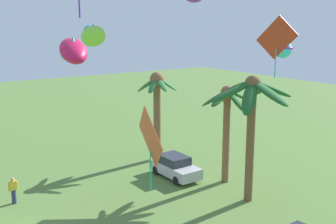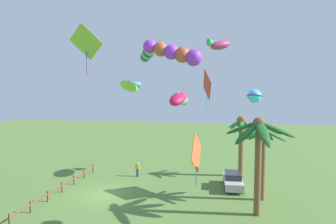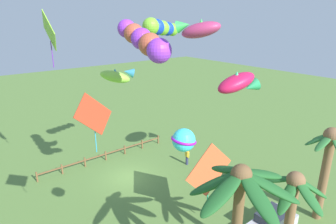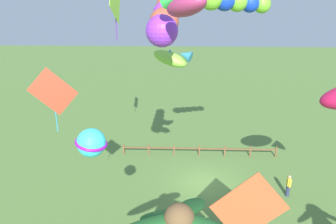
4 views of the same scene
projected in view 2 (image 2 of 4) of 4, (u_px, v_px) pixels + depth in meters
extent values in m
plane|color=#567A38|center=(105.00, 195.00, 23.89)|extent=(120.00, 120.00, 0.00)
cylinder|color=brown|center=(263.00, 166.00, 22.51)|extent=(0.46, 0.46, 6.01)
ellipsoid|color=#236028|center=(267.00, 139.00, 21.56)|extent=(1.76, 0.77, 1.42)
ellipsoid|color=#236028|center=(275.00, 136.00, 21.84)|extent=(1.24, 1.97, 1.04)
ellipsoid|color=#236028|center=(268.00, 135.00, 22.88)|extent=(1.75, 1.53, 1.30)
ellipsoid|color=#236028|center=(256.00, 135.00, 23.04)|extent=(1.73, 1.55, 1.31)
ellipsoid|color=#236028|center=(253.00, 135.00, 22.19)|extent=(1.11, 2.00, 1.00)
sphere|color=brown|center=(264.00, 131.00, 22.29)|extent=(0.88, 0.88, 0.88)
cylinder|color=brown|center=(241.00, 148.00, 29.07)|extent=(0.56, 0.56, 6.25)
ellipsoid|color=#2D7033|center=(241.00, 124.00, 28.12)|extent=(1.74, 0.73, 1.07)
ellipsoid|color=#2D7033|center=(248.00, 124.00, 28.34)|extent=(1.36, 1.60, 1.20)
ellipsoid|color=#2D7033|center=(247.00, 124.00, 29.15)|extent=(1.25, 1.57, 1.30)
ellipsoid|color=#2D7033|center=(240.00, 123.00, 29.63)|extent=(1.69, 0.78, 1.18)
ellipsoid|color=#2D7033|center=(235.00, 124.00, 29.26)|extent=(1.06, 1.67, 1.22)
ellipsoid|color=#2D7033|center=(236.00, 124.00, 28.55)|extent=(1.36, 1.61, 1.18)
sphere|color=brown|center=(242.00, 121.00, 28.85)|extent=(1.07, 1.07, 1.07)
cylinder|color=brown|center=(258.00, 170.00, 19.64)|extent=(0.49, 0.49, 7.01)
ellipsoid|color=#1E5623|center=(263.00, 131.00, 18.20)|extent=(2.62, 0.86, 1.35)
ellipsoid|color=#1E5623|center=(277.00, 130.00, 18.83)|extent=(1.54, 2.71, 1.30)
ellipsoid|color=#1E5623|center=(271.00, 128.00, 19.97)|extent=(2.14, 2.51, 1.39)
ellipsoid|color=#1E5623|center=(259.00, 126.00, 20.60)|extent=(2.72, 1.21, 1.22)
ellipsoid|color=#1E5623|center=(242.00, 128.00, 20.01)|extent=(1.54, 2.69, 1.37)
ellipsoid|color=#1E5623|center=(247.00, 133.00, 18.94)|extent=(2.03, 2.37, 1.77)
sphere|color=brown|center=(259.00, 123.00, 19.39)|extent=(0.92, 0.92, 0.92)
cube|color=brown|center=(93.00, 168.00, 30.73)|extent=(0.12, 0.12, 0.95)
cube|color=brown|center=(84.00, 173.00, 28.63)|extent=(0.12, 0.12, 0.95)
cube|color=brown|center=(74.00, 180.00, 26.53)|extent=(0.12, 0.12, 0.95)
cube|color=brown|center=(62.00, 187.00, 24.42)|extent=(0.12, 0.12, 0.95)
cube|color=brown|center=(48.00, 196.00, 22.32)|extent=(0.12, 0.12, 0.95)
cube|color=brown|center=(31.00, 207.00, 20.21)|extent=(0.12, 0.12, 0.95)
cube|color=brown|center=(10.00, 220.00, 18.11)|extent=(0.12, 0.12, 0.95)
cube|color=brown|center=(62.00, 185.00, 24.41)|extent=(12.94, 0.09, 0.11)
cube|color=#BCBCC1|center=(233.00, 182.00, 25.53)|extent=(3.93, 1.76, 0.70)
cube|color=#282D38|center=(233.00, 175.00, 25.63)|extent=(2.05, 1.53, 0.56)
cylinder|color=black|center=(243.00, 190.00, 24.24)|extent=(0.60, 0.19, 0.60)
cylinder|color=black|center=(225.00, 189.00, 24.48)|extent=(0.60, 0.19, 0.60)
cylinder|color=black|center=(240.00, 181.00, 26.62)|extent=(0.60, 0.19, 0.60)
cylinder|color=black|center=(224.00, 180.00, 26.86)|extent=(0.60, 0.19, 0.60)
cylinder|color=#2D3351|center=(138.00, 173.00, 29.11)|extent=(0.26, 0.26, 0.84)
cube|color=yellow|center=(137.00, 167.00, 29.06)|extent=(0.25, 0.39, 0.54)
sphere|color=tan|center=(137.00, 163.00, 29.03)|extent=(0.21, 0.21, 0.21)
cylinder|color=yellow|center=(139.00, 167.00, 29.01)|extent=(0.09, 0.09, 0.52)
cylinder|color=yellow|center=(136.00, 167.00, 29.12)|extent=(0.09, 0.09, 0.52)
cube|color=#DB562E|center=(196.00, 152.00, 23.56)|extent=(3.54, 0.71, 3.56)
cylinder|color=#28CB94|center=(196.00, 174.00, 23.70)|extent=(0.08, 0.08, 2.34)
sphere|color=#75CC2E|center=(150.00, 50.00, 21.81)|extent=(1.05, 1.05, 1.05)
sphere|color=blue|center=(149.00, 52.00, 22.52)|extent=(1.01, 1.01, 1.01)
sphere|color=#75CC2E|center=(147.00, 54.00, 23.24)|extent=(0.97, 0.97, 0.97)
sphere|color=blue|center=(146.00, 56.00, 23.95)|extent=(0.93, 0.93, 0.93)
sphere|color=#75CC2E|center=(145.00, 58.00, 24.66)|extent=(0.89, 0.89, 0.89)
sphere|color=#9533DD|center=(194.00, 58.00, 19.14)|extent=(1.24, 1.24, 1.24)
sphere|color=#BB4E37|center=(182.00, 55.00, 19.30)|extent=(1.19, 1.19, 1.19)
sphere|color=#9533DD|center=(171.00, 52.00, 19.47)|extent=(1.14, 1.14, 1.14)
sphere|color=#BB4E37|center=(161.00, 49.00, 19.64)|extent=(1.09, 1.09, 1.09)
sphere|color=#9533DD|center=(150.00, 46.00, 19.81)|extent=(1.04, 1.04, 1.04)
ellipsoid|color=#92E042|center=(129.00, 86.00, 20.28)|extent=(2.27, 1.59, 1.21)
cone|color=teal|center=(136.00, 84.00, 21.04)|extent=(0.93, 0.83, 0.77)
cone|color=teal|center=(129.00, 82.00, 20.26)|extent=(0.50, 0.50, 0.40)
sphere|color=#3AE3ED|center=(254.00, 96.00, 16.78)|extent=(0.87, 0.87, 0.87)
torus|color=purple|center=(254.00, 96.00, 16.78)|extent=(1.18, 1.18, 0.29)
ellipsoid|color=#B53265|center=(220.00, 45.00, 19.60)|extent=(1.82, 2.03, 1.02)
cone|color=green|center=(212.00, 42.00, 19.23)|extent=(0.85, 0.88, 0.68)
cone|color=green|center=(220.00, 41.00, 19.58)|extent=(0.50, 0.50, 0.36)
ellipsoid|color=#D3184A|center=(178.00, 99.00, 28.66)|extent=(3.80, 2.40, 2.13)
cone|color=#34C678|center=(183.00, 102.00, 30.07)|extent=(1.52, 1.32, 1.32)
cone|color=#34C678|center=(178.00, 94.00, 28.62)|extent=(0.79, 0.79, 0.68)
cube|color=#8ACA2F|center=(86.00, 42.00, 17.26)|extent=(0.43, 2.45, 2.41)
cylinder|color=purple|center=(87.00, 63.00, 17.36)|extent=(0.05, 0.05, 1.59)
cube|color=red|center=(207.00, 85.00, 15.11)|extent=(1.79, 0.49, 1.79)
cylinder|color=#31A5D2|center=(207.00, 103.00, 15.19)|extent=(0.04, 0.04, 1.20)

